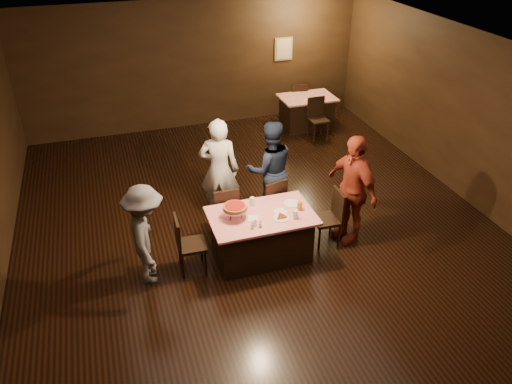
% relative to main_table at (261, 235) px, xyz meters
% --- Properties ---
extents(room, '(10.00, 10.04, 3.02)m').
position_rel_main_table_xyz_m(room, '(0.18, 0.47, 1.75)').
color(room, black).
rests_on(room, ground).
extents(main_table, '(1.60, 1.00, 0.77)m').
position_rel_main_table_xyz_m(main_table, '(0.00, 0.00, 0.00)').
color(main_table, red).
rests_on(main_table, ground).
extents(back_table, '(1.30, 0.90, 0.77)m').
position_rel_main_table_xyz_m(back_table, '(2.67, 4.50, 0.00)').
color(back_table, red).
rests_on(back_table, ground).
extents(chair_far_left, '(0.42, 0.42, 0.95)m').
position_rel_main_table_xyz_m(chair_far_left, '(-0.40, 0.75, 0.09)').
color(chair_far_left, black).
rests_on(chair_far_left, ground).
extents(chair_far_right, '(0.51, 0.51, 0.95)m').
position_rel_main_table_xyz_m(chair_far_right, '(0.40, 0.75, 0.09)').
color(chair_far_right, black).
rests_on(chair_far_right, ground).
extents(chair_end_left, '(0.43, 0.43, 0.95)m').
position_rel_main_table_xyz_m(chair_end_left, '(-1.10, 0.00, 0.09)').
color(chair_end_left, black).
rests_on(chair_end_left, ground).
extents(chair_end_right, '(0.44, 0.44, 0.95)m').
position_rel_main_table_xyz_m(chair_end_right, '(1.10, 0.00, 0.09)').
color(chair_end_right, black).
rests_on(chair_end_right, ground).
extents(chair_back_near, '(0.43, 0.43, 0.95)m').
position_rel_main_table_xyz_m(chair_back_near, '(2.67, 3.80, 0.09)').
color(chair_back_near, black).
rests_on(chair_back_near, ground).
extents(chair_back_far, '(0.49, 0.49, 0.95)m').
position_rel_main_table_xyz_m(chair_back_far, '(2.67, 5.10, 0.09)').
color(chair_back_far, black).
rests_on(chair_back_far, ground).
extents(diner_white_jacket, '(0.79, 0.66, 1.85)m').
position_rel_main_table_xyz_m(diner_white_jacket, '(-0.32, 1.31, 0.54)').
color(diner_white_jacket, silver).
rests_on(diner_white_jacket, ground).
extents(diner_navy_hoodie, '(0.90, 0.72, 1.76)m').
position_rel_main_table_xyz_m(diner_navy_hoodie, '(0.53, 1.13, 0.50)').
color(diner_navy_hoodie, '#161E33').
rests_on(diner_navy_hoodie, ground).
extents(diner_grey_knit, '(0.64, 1.04, 1.57)m').
position_rel_main_table_xyz_m(diner_grey_knit, '(-1.74, -0.01, 0.40)').
color(diner_grey_knit, '#5A5B5E').
rests_on(diner_grey_knit, ground).
extents(diner_red_shirt, '(0.69, 1.16, 1.85)m').
position_rel_main_table_xyz_m(diner_red_shirt, '(1.52, 0.04, 0.54)').
color(diner_red_shirt, maroon).
rests_on(diner_red_shirt, ground).
extents(pizza_stand, '(0.38, 0.38, 0.22)m').
position_rel_main_table_xyz_m(pizza_stand, '(-0.40, 0.05, 0.57)').
color(pizza_stand, black).
rests_on(pizza_stand, main_table).
extents(plate_with_slice, '(0.25, 0.25, 0.06)m').
position_rel_main_table_xyz_m(plate_with_slice, '(0.25, -0.18, 0.41)').
color(plate_with_slice, white).
rests_on(plate_with_slice, main_table).
extents(plate_empty, '(0.25, 0.25, 0.01)m').
position_rel_main_table_xyz_m(plate_empty, '(0.55, 0.15, 0.39)').
color(plate_empty, white).
rests_on(plate_empty, main_table).
extents(glass_front_right, '(0.08, 0.08, 0.14)m').
position_rel_main_table_xyz_m(glass_front_right, '(0.45, -0.25, 0.46)').
color(glass_front_right, silver).
rests_on(glass_front_right, main_table).
extents(glass_amber, '(0.08, 0.08, 0.14)m').
position_rel_main_table_xyz_m(glass_amber, '(0.60, -0.05, 0.46)').
color(glass_amber, '#BF7F26').
rests_on(glass_amber, main_table).
extents(glass_back, '(0.08, 0.08, 0.14)m').
position_rel_main_table_xyz_m(glass_back, '(-0.05, 0.30, 0.46)').
color(glass_back, silver).
rests_on(glass_back, main_table).
extents(condiments, '(0.17, 0.10, 0.09)m').
position_rel_main_table_xyz_m(condiments, '(-0.18, -0.28, 0.43)').
color(condiments, silver).
rests_on(condiments, main_table).
extents(napkin_center, '(0.19, 0.19, 0.01)m').
position_rel_main_table_xyz_m(napkin_center, '(0.30, 0.00, 0.39)').
color(napkin_center, white).
rests_on(napkin_center, main_table).
extents(napkin_left, '(0.21, 0.21, 0.01)m').
position_rel_main_table_xyz_m(napkin_left, '(-0.15, -0.05, 0.39)').
color(napkin_left, white).
rests_on(napkin_left, main_table).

